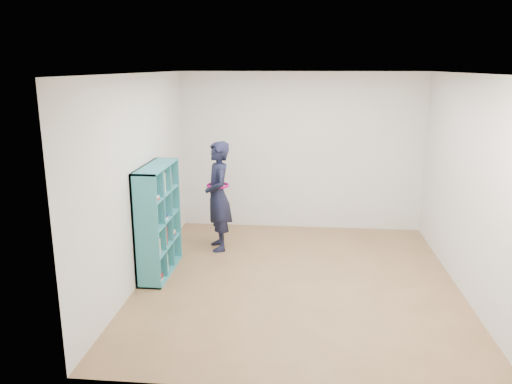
# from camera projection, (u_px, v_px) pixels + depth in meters

# --- Properties ---
(floor) EXTENTS (4.50, 4.50, 0.00)m
(floor) POSITION_uv_depth(u_px,v_px,m) (297.00, 281.00, 6.40)
(floor) COLOR brown
(floor) RESTS_ON ground
(ceiling) EXTENTS (4.50, 4.50, 0.00)m
(ceiling) POSITION_uv_depth(u_px,v_px,m) (302.00, 73.00, 5.76)
(ceiling) COLOR white
(ceiling) RESTS_ON wall_back
(wall_left) EXTENTS (0.02, 4.50, 2.60)m
(wall_left) POSITION_uv_depth(u_px,v_px,m) (140.00, 179.00, 6.27)
(wall_left) COLOR silver
(wall_left) RESTS_ON floor
(wall_right) EXTENTS (0.02, 4.50, 2.60)m
(wall_right) POSITION_uv_depth(u_px,v_px,m) (469.00, 186.00, 5.90)
(wall_right) COLOR silver
(wall_right) RESTS_ON floor
(wall_back) EXTENTS (4.00, 0.02, 2.60)m
(wall_back) POSITION_uv_depth(u_px,v_px,m) (301.00, 152.00, 8.25)
(wall_back) COLOR silver
(wall_back) RESTS_ON floor
(wall_front) EXTENTS (4.00, 0.02, 2.60)m
(wall_front) POSITION_uv_depth(u_px,v_px,m) (296.00, 248.00, 3.91)
(wall_front) COLOR silver
(wall_front) RESTS_ON floor
(bookshelf) EXTENTS (0.32, 1.09, 1.46)m
(bookshelf) POSITION_uv_depth(u_px,v_px,m) (156.00, 221.00, 6.51)
(bookshelf) COLOR teal
(bookshelf) RESTS_ON floor
(person) EXTENTS (0.56, 0.69, 1.63)m
(person) POSITION_uv_depth(u_px,v_px,m) (218.00, 196.00, 7.35)
(person) COLOR black
(person) RESTS_ON floor
(smartphone) EXTENTS (0.04, 0.10, 0.13)m
(smartphone) POSITION_uv_depth(u_px,v_px,m) (208.00, 188.00, 7.37)
(smartphone) COLOR silver
(smartphone) RESTS_ON person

